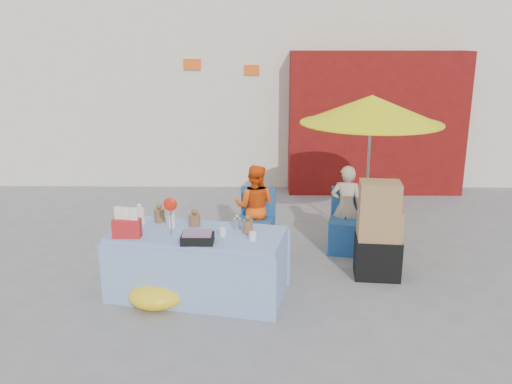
{
  "coord_description": "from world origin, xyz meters",
  "views": [
    {
      "loc": [
        0.1,
        -5.76,
        2.81
      ],
      "look_at": [
        0.02,
        0.6,
        1.0
      ],
      "focal_mm": 38.0,
      "sensor_mm": 36.0,
      "label": 1
    }
  ],
  "objects_px": {
    "vendor_beige": "(346,207)",
    "market_table": "(198,263)",
    "umbrella": "(371,110)",
    "vendor_orange": "(255,207)",
    "chair_right": "(347,233)",
    "box_stack": "(379,234)",
    "chair_left": "(255,233)"
  },
  "relations": [
    {
      "from": "umbrella",
      "to": "box_stack",
      "type": "xyz_separation_m",
      "value": [
        -0.05,
        -1.1,
        -1.34
      ]
    },
    {
      "from": "market_table",
      "to": "chair_left",
      "type": "xyz_separation_m",
      "value": [
        0.62,
        1.33,
        -0.13
      ]
    },
    {
      "from": "chair_left",
      "to": "chair_right",
      "type": "xyz_separation_m",
      "value": [
        1.25,
        0.0,
        0.0
      ]
    },
    {
      "from": "chair_right",
      "to": "vendor_beige",
      "type": "bearing_deg",
      "value": 103.58
    },
    {
      "from": "box_stack",
      "to": "vendor_beige",
      "type": "bearing_deg",
      "value": 104.72
    },
    {
      "from": "chair_right",
      "to": "market_table",
      "type": "bearing_deg",
      "value": -132.53
    },
    {
      "from": "box_stack",
      "to": "umbrella",
      "type": "bearing_deg",
      "value": 87.38
    },
    {
      "from": "vendor_orange",
      "to": "umbrella",
      "type": "xyz_separation_m",
      "value": [
        1.55,
        0.15,
        1.31
      ]
    },
    {
      "from": "umbrella",
      "to": "market_table",
      "type": "bearing_deg",
      "value": -143.4
    },
    {
      "from": "chair_left",
      "to": "chair_right",
      "type": "bearing_deg",
      "value": 12.16
    },
    {
      "from": "vendor_beige",
      "to": "chair_left",
      "type": "bearing_deg",
      "value": 18.32
    },
    {
      "from": "chair_right",
      "to": "umbrella",
      "type": "xyz_separation_m",
      "value": [
        0.3,
        0.28,
        1.64
      ]
    },
    {
      "from": "market_table",
      "to": "vendor_beige",
      "type": "xyz_separation_m",
      "value": [
        1.87,
        1.46,
        0.2
      ]
    },
    {
      "from": "chair_right",
      "to": "vendor_beige",
      "type": "relative_size",
      "value": 0.73
    },
    {
      "from": "market_table",
      "to": "chair_left",
      "type": "height_order",
      "value": "market_table"
    },
    {
      "from": "vendor_beige",
      "to": "umbrella",
      "type": "bearing_deg",
      "value": -141.27
    },
    {
      "from": "vendor_beige",
      "to": "umbrella",
      "type": "height_order",
      "value": "umbrella"
    },
    {
      "from": "market_table",
      "to": "vendor_orange",
      "type": "height_order",
      "value": "same"
    },
    {
      "from": "chair_left",
      "to": "vendor_beige",
      "type": "xyz_separation_m",
      "value": [
        1.25,
        0.13,
        0.33
      ]
    },
    {
      "from": "chair_right",
      "to": "box_stack",
      "type": "distance_m",
      "value": 0.9
    },
    {
      "from": "market_table",
      "to": "chair_right",
      "type": "xyz_separation_m",
      "value": [
        1.87,
        1.33,
        -0.13
      ]
    },
    {
      "from": "chair_right",
      "to": "vendor_orange",
      "type": "xyz_separation_m",
      "value": [
        -1.25,
        0.13,
        0.33
      ]
    },
    {
      "from": "vendor_orange",
      "to": "vendor_beige",
      "type": "relative_size",
      "value": 1.0
    },
    {
      "from": "market_table",
      "to": "vendor_beige",
      "type": "relative_size",
      "value": 1.78
    },
    {
      "from": "chair_left",
      "to": "box_stack",
      "type": "bearing_deg",
      "value": -16.44
    },
    {
      "from": "market_table",
      "to": "vendor_orange",
      "type": "distance_m",
      "value": 1.6
    },
    {
      "from": "market_table",
      "to": "vendor_beige",
      "type": "height_order",
      "value": "market_table"
    },
    {
      "from": "vendor_beige",
      "to": "market_table",
      "type": "bearing_deg",
      "value": 50.17
    },
    {
      "from": "umbrella",
      "to": "box_stack",
      "type": "relative_size",
      "value": 1.75
    },
    {
      "from": "chair_left",
      "to": "market_table",
      "type": "bearing_deg",
      "value": -103.02
    },
    {
      "from": "chair_right",
      "to": "umbrella",
      "type": "height_order",
      "value": "umbrella"
    },
    {
      "from": "vendor_orange",
      "to": "box_stack",
      "type": "relative_size",
      "value": 0.98
    }
  ]
}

